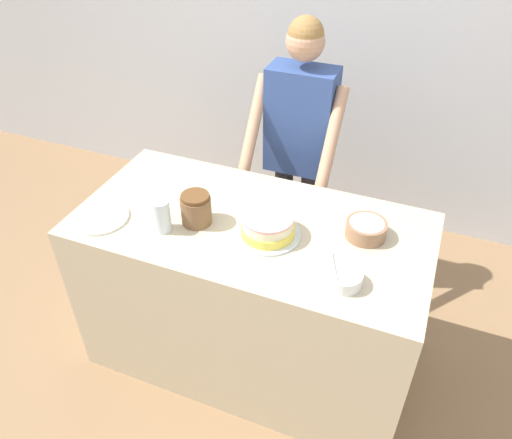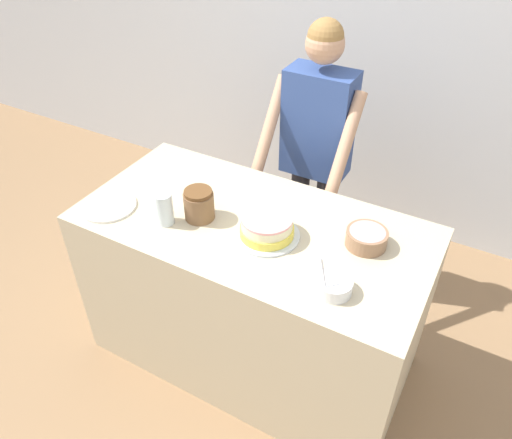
% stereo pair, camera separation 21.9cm
% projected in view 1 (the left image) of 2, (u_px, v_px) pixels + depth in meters
% --- Properties ---
extents(ground_plane, '(14.00, 14.00, 0.00)m').
position_uv_depth(ground_plane, '(222.00, 411.00, 2.54)').
color(ground_plane, '#93704C').
extents(wall_back, '(10.00, 0.05, 2.60)m').
position_uv_depth(wall_back, '(343.00, 37.00, 3.18)').
color(wall_back, silver).
rests_on(wall_back, ground_plane).
extents(counter, '(1.63, 0.81, 0.92)m').
position_uv_depth(counter, '(252.00, 294.00, 2.55)').
color(counter, '#C6B793').
rests_on(counter, ground_plane).
extents(person_baker, '(0.49, 0.45, 1.64)m').
position_uv_depth(person_baker, '(299.00, 135.00, 2.77)').
color(person_baker, '#2D2D38').
rests_on(person_baker, ground_plane).
extents(cake, '(0.29, 0.29, 0.10)m').
position_uv_depth(cake, '(268.00, 227.00, 2.17)').
color(cake, silver).
rests_on(cake, counter).
extents(frosting_bowl_pink, '(0.18, 0.18, 0.07)m').
position_uv_depth(frosting_bowl_pink, '(366.00, 229.00, 2.17)').
color(frosting_bowl_pink, '#936B4C').
rests_on(frosting_bowl_pink, counter).
extents(frosting_bowl_white, '(0.14, 0.14, 0.17)m').
position_uv_depth(frosting_bowl_white, '(344.00, 278.00, 1.94)').
color(frosting_bowl_white, white).
rests_on(frosting_bowl_white, counter).
extents(drinking_glass, '(0.08, 0.08, 0.15)m').
position_uv_depth(drinking_glass, '(162.00, 216.00, 2.18)').
color(drinking_glass, silver).
rests_on(drinking_glass, counter).
extents(ceramic_plate, '(0.26, 0.26, 0.01)m').
position_uv_depth(ceramic_plate, '(100.00, 217.00, 2.29)').
color(ceramic_plate, white).
rests_on(ceramic_plate, counter).
extents(stoneware_jar, '(0.14, 0.14, 0.15)m').
position_uv_depth(stoneware_jar, '(196.00, 209.00, 2.23)').
color(stoneware_jar, brown).
rests_on(stoneware_jar, counter).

